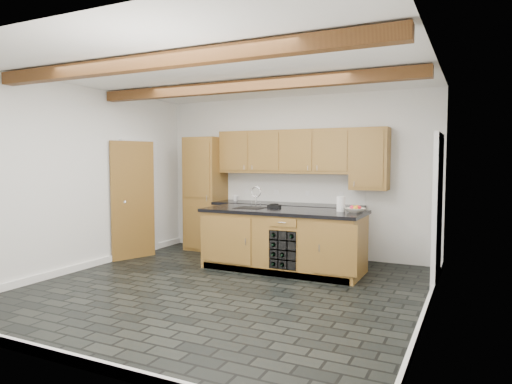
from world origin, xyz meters
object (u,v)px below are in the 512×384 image
island (283,240)px  paper_towel (341,204)px  kitchen_scale (274,206)px  fruit_bowl (355,210)px

island → paper_towel: paper_towel is taller
paper_towel → kitchen_scale: bearing=176.0°
kitchen_scale → fruit_bowl: size_ratio=0.79×
island → fruit_bowl: bearing=6.1°
island → kitchen_scale: (-0.24, 0.20, 0.50)m
island → kitchen_scale: 0.59m
island → kitchen_scale: kitchen_scale is taller
fruit_bowl → paper_towel: (-0.22, 0.01, 0.08)m
island → kitchen_scale: size_ratio=11.94×
fruit_bowl → paper_towel: paper_towel is taller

